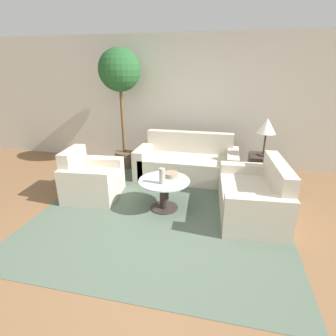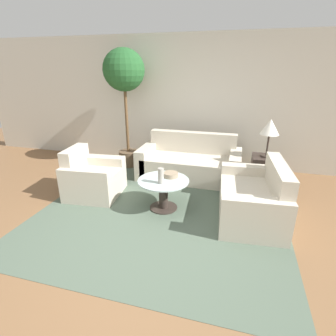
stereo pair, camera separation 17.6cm
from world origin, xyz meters
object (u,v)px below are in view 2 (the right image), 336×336
potted_plant (124,79)px  vase (161,176)px  loveseat (256,200)px  coffee_table (163,190)px  sofa_main (190,163)px  armchair (92,179)px  table_lamp (270,128)px  bowl (171,175)px

potted_plant → vase: 2.42m
loveseat → potted_plant: size_ratio=0.59×
loveseat → potted_plant: bearing=-124.7°
vase → loveseat: bearing=9.7°
potted_plant → vase: (1.24, -1.70, -1.19)m
loveseat → coffee_table: size_ratio=1.86×
sofa_main → potted_plant: size_ratio=0.80×
armchair → table_lamp: (2.72, 1.03, 0.78)m
loveseat → bowl: bearing=-96.1°
armchair → bowl: size_ratio=4.09×
coffee_table → potted_plant: bearing=128.0°
sofa_main → potted_plant: (-1.38, 0.28, 1.49)m
table_lamp → vase: size_ratio=2.84×
sofa_main → armchair: 1.82m
armchair → bowl: 1.35m
sofa_main → vase: (-0.14, -1.42, 0.30)m
sofa_main → armchair: bearing=-140.2°
potted_plant → bowl: potted_plant is taller
sofa_main → vase: sofa_main is taller
armchair → potted_plant: 2.08m
coffee_table → potted_plant: size_ratio=0.32×
vase → bowl: bearing=73.8°
loveseat → coffee_table: loveseat is taller
bowl → table_lamp: bearing=36.5°
loveseat → table_lamp: bearing=166.7°
potted_plant → bowl: bearing=-47.7°
armchair → potted_plant: size_ratio=0.38×
coffee_table → table_lamp: size_ratio=1.17×
bowl → armchair: bearing=-179.9°
sofa_main → potted_plant: 2.05m
coffee_table → bowl: size_ratio=3.40×
bowl → coffee_table: bearing=-116.9°
table_lamp → bowl: bearing=-143.5°
table_lamp → potted_plant: (-2.70, 0.42, 0.71)m
table_lamp → loveseat: bearing=-98.9°
bowl → loveseat: bearing=-1.7°
loveseat → vase: loveseat is taller
potted_plant → vase: size_ratio=10.44×
coffee_table → loveseat: bearing=4.7°
coffee_table → vase: vase is taller
vase → bowl: 0.28m
potted_plant → loveseat: bearing=-30.3°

